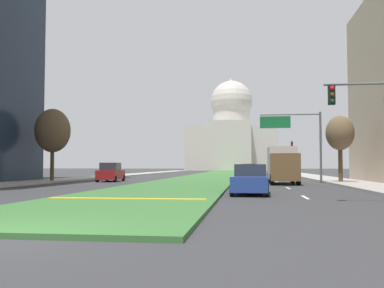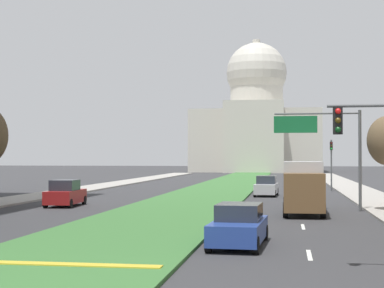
{
  "view_description": "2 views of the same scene",
  "coord_description": "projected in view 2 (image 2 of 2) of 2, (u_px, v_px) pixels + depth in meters",
  "views": [
    {
      "loc": [
        5.1,
        -8.57,
        1.57
      ],
      "look_at": [
        -1.31,
        41.14,
        4.12
      ],
      "focal_mm": 39.85,
      "sensor_mm": 36.0,
      "label": 1
    },
    {
      "loc": [
        7.2,
        -9.01,
        3.5
      ],
      "look_at": [
        -0.16,
        38.19,
        4.49
      ],
      "focal_mm": 57.31,
      "sensor_mm": 36.0,
      "label": 2
    }
  ],
  "objects": [
    {
      "name": "traffic_light_far_right",
      "position": [
        331.0,
        158.0,
        62.04
      ],
      "size": [
        0.28,
        0.35,
        5.2
      ],
      "color": "#515456",
      "rests_on": "ground_plane"
    },
    {
      "name": "median_curb_nose",
      "position": [
        54.0,
        264.0,
        19.02
      ],
      "size": [
        6.86,
        0.5,
        0.04
      ],
      "primitive_type": "cube",
      "color": "gold",
      "rests_on": "grass_median"
    },
    {
      "name": "capitol_building",
      "position": [
        256.0,
        124.0,
        144.32
      ],
      "size": [
        29.42,
        26.62,
        31.33
      ],
      "color": "beige",
      "rests_on": "ground_plane"
    },
    {
      "name": "box_truck_delivery",
      "position": [
        303.0,
        187.0,
        37.15
      ],
      "size": [
        2.4,
        6.4,
        3.2
      ],
      "color": "brown",
      "rests_on": "ground_plane"
    },
    {
      "name": "sedan_midblock",
      "position": [
        65.0,
        194.0,
        43.19
      ],
      "size": [
        2.18,
        4.46,
        1.86
      ],
      "color": "maroon",
      "rests_on": "ground_plane"
    },
    {
      "name": "grass_median",
      "position": [
        224.0,
        186.0,
        70.64
      ],
      "size": [
        7.63,
        122.91,
        0.14
      ],
      "primitive_type": "cube",
      "color": "#386B33",
      "rests_on": "ground_plane"
    },
    {
      "name": "ground_plane",
      "position": [
        230.0,
        184.0,
        77.39
      ],
      "size": [
        300.44,
        300.44,
        0.0
      ],
      "primitive_type": "plane",
      "color": "#333335"
    },
    {
      "name": "lane_dashes_right",
      "position": [
        297.0,
        198.0,
        51.42
      ],
      "size": [
        0.16,
        59.46,
        0.01
      ],
      "color": "silver",
      "rests_on": "ground_plane"
    },
    {
      "name": "sidewalk_left",
      "position": [
        88.0,
        188.0,
        66.07
      ],
      "size": [
        4.0,
        122.91,
        0.15
      ],
      "primitive_type": "cube",
      "color": "#9E9991",
      "rests_on": "ground_plane"
    },
    {
      "name": "sedan_distant",
      "position": [
        266.0,
        187.0,
        54.41
      ],
      "size": [
        2.09,
        4.58,
        1.79
      ],
      "color": "#BCBCC1",
      "rests_on": "ground_plane"
    },
    {
      "name": "overhead_guide_sign",
      "position": [
        327.0,
        139.0,
        39.59
      ],
      "size": [
        5.58,
        0.2,
        6.5
      ],
      "color": "#515456",
      "rests_on": "ground_plane"
    },
    {
      "name": "sedan_lead_stopped",
      "position": [
        239.0,
        226.0,
        24.0
      ],
      "size": [
        2.17,
        4.76,
        1.65
      ],
      "color": "navy",
      "rests_on": "ground_plane"
    },
    {
      "name": "sidewalk_right",
      "position": [
        357.0,
        191.0,
        61.72
      ],
      "size": [
        4.0,
        122.91,
        0.15
      ],
      "primitive_type": "cube",
      "color": "#9E9991",
      "rests_on": "ground_plane"
    }
  ]
}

